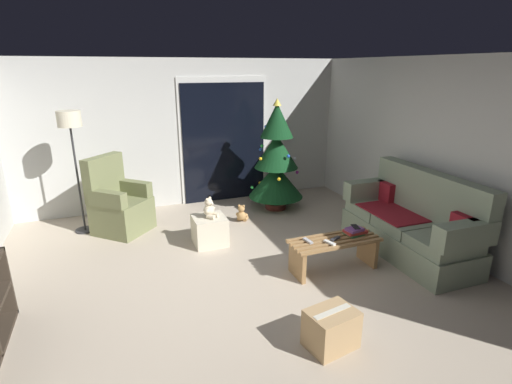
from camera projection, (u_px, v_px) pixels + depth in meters
name	position (u px, v px, depth m)	size (l,w,h in m)	color
ground_plane	(245.00, 285.00, 4.38)	(7.00, 7.00, 0.00)	#B2A38E
wall_back	(186.00, 134.00, 6.71)	(5.72, 0.12, 2.50)	beige
wall_right	(454.00, 157.00, 4.97)	(0.12, 6.00, 2.50)	beige
patio_door_frame	(224.00, 140.00, 6.92)	(1.60, 0.02, 2.20)	silver
patio_door_glass	(224.00, 143.00, 6.92)	(1.50, 0.02, 2.10)	black
couch	(412.00, 224.00, 5.05)	(0.82, 1.96, 1.08)	gray
coffee_table	(334.00, 249.00, 4.64)	(1.10, 0.40, 0.40)	#9E7547
remote_silver	(308.00, 241.00, 4.52)	(0.04, 0.16, 0.02)	#ADADB2
remote_graphite	(335.00, 239.00, 4.58)	(0.04, 0.16, 0.02)	#333338
remote_white	(330.00, 243.00, 4.47)	(0.04, 0.16, 0.02)	silver
book_stack	(355.00, 231.00, 4.70)	(0.27, 0.21, 0.09)	#337042
cell_phone	(356.00, 227.00, 4.70)	(0.07, 0.14, 0.01)	black
christmas_tree	(276.00, 161.00, 6.51)	(0.93, 0.93, 1.88)	#4C1E19
armchair	(119.00, 205.00, 5.72)	(0.97, 0.97, 1.13)	olive
floor_lamp	(71.00, 131.00, 5.37)	(0.32, 0.32, 1.78)	#2D2D30
ottoman	(210.00, 230.00, 5.36)	(0.44, 0.44, 0.39)	beige
teddy_bear_cream	(209.00, 209.00, 5.26)	(0.21, 0.21, 0.29)	beige
teddy_bear_honey_by_tree	(242.00, 214.00, 6.15)	(0.21, 0.22, 0.29)	tan
cardboard_box_taped_mid_floor	(331.00, 329.00, 3.37)	(0.47, 0.39, 0.35)	tan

